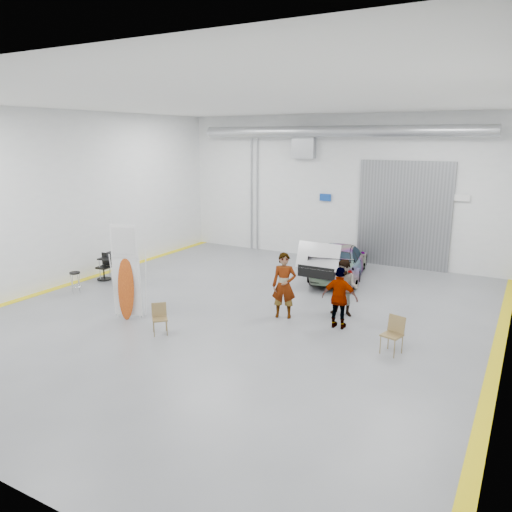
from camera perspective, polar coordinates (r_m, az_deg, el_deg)
The scene contains 13 objects.
ground at distance 14.76m, azimuth -2.00°, elevation -6.71°, with size 16.00×16.00×0.00m, color slate.
room_shell at distance 15.72m, azimuth 2.89°, elevation 9.76°, with size 14.02×16.18×6.01m.
sedan_car at distance 18.68m, azimuth 9.49°, elevation -0.49°, with size 1.80×4.42×1.28m, color silver.
person_a at distance 14.29m, azimuth 3.23°, elevation -3.38°, with size 0.69×0.46×1.91m, color #7F6245.
person_b at distance 14.66m, azimuth 10.10°, elevation -3.61°, with size 0.82×0.63×1.68m, color slate.
person_c at distance 13.68m, azimuth 9.56°, elevation -4.76°, with size 0.99×0.41×1.71m, color brown.
surfboard_display at distance 14.59m, azimuth -14.91°, elevation -2.56°, with size 0.78×0.42×2.90m.
folding_chair_near at distance 13.53m, azimuth -10.87°, elevation -7.73°, with size 0.54×0.61×0.81m.
folding_chair_far at distance 12.58m, azimuth 15.23°, elevation -9.49°, with size 0.53×0.55×0.91m.
shop_stool at distance 17.72m, azimuth -19.93°, elevation -2.86°, with size 0.36×0.36×0.71m.
work_table at distance 18.69m, azimuth -15.70°, elevation -0.25°, with size 1.36×0.79×1.06m.
office_chair at distance 18.99m, azimuth -16.89°, elevation -1.36°, with size 0.51×0.51×0.95m.
trunk_lid at distance 16.74m, azimuth 7.28°, elevation 0.28°, with size 1.50×0.91×0.04m, color silver.
Camera 1 is at (7.21, -11.83, 5.09)m, focal length 35.00 mm.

